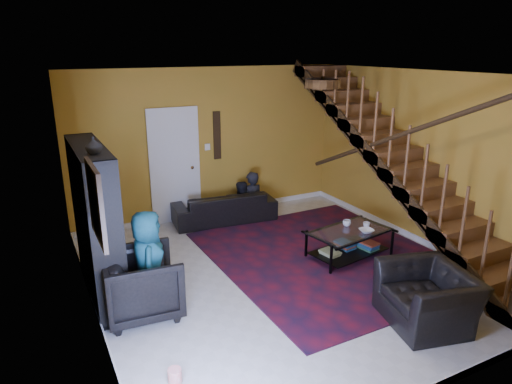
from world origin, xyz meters
TOP-DOWN VIEW (x-y plane):
  - floor at (0.00, 0.00)m, footprint 5.50×5.50m
  - room at (-1.33, 1.33)m, footprint 5.50×5.50m
  - staircase at (2.12, -0.00)m, footprint 0.95×5.02m
  - bookshelf at (-2.40, 0.60)m, footprint 0.35×1.80m
  - door at (-0.70, 2.73)m, footprint 0.82×0.05m
  - framed_picture at (-2.57, -0.90)m, footprint 0.04×0.74m
  - wall_hanging at (0.15, 2.73)m, footprint 0.14×0.03m
  - ceiling_fixture at (0.00, -0.80)m, footprint 0.40×0.40m
  - rug at (0.87, 0.14)m, footprint 3.33×3.78m
  - sofa at (0.08, 2.30)m, footprint 1.97×0.95m
  - armchair_left at (-2.05, -0.15)m, footprint 0.96×0.94m
  - armchair_right at (0.88, -1.86)m, footprint 1.11×1.21m
  - person_adult_a at (0.68, 2.35)m, footprint 0.50×0.34m
  - person_adult_b at (0.44, 2.35)m, footprint 0.60×0.49m
  - person_child at (-1.95, -0.11)m, footprint 0.55×0.71m
  - coffee_table at (1.16, -0.05)m, footprint 1.31×0.89m
  - cup_a at (1.22, 0.11)m, footprint 0.16×0.16m
  - cup_b at (1.43, -0.11)m, footprint 0.12×0.12m
  - bowl at (1.33, -0.23)m, footprint 0.24×0.24m
  - vase at (-2.41, 0.10)m, footprint 0.18×0.18m
  - popcorn_bucket at (-2.10, -1.52)m, footprint 0.17×0.17m

SIDE VIEW (x-z plane):
  - floor at x=0.00m, z-range 0.00..0.00m
  - rug at x=0.87m, z-range 0.00..0.02m
  - room at x=-1.33m, z-range -2.70..2.80m
  - popcorn_bucket at x=-2.10m, z-range 0.02..0.17m
  - person_adult_b at x=0.44m, z-range -0.45..0.71m
  - person_adult_a at x=0.68m, z-range -0.45..0.87m
  - coffee_table at x=1.16m, z-range 0.04..0.50m
  - sofa at x=0.08m, z-range 0.00..0.55m
  - armchair_right at x=0.88m, z-range 0.00..0.67m
  - armchair_left at x=-2.05m, z-range 0.00..0.81m
  - bowl at x=1.33m, z-range 0.46..0.51m
  - cup_a at x=1.22m, z-range 0.46..0.56m
  - cup_b at x=1.43m, z-range 0.46..0.56m
  - person_child at x=-1.95m, z-range 0.00..1.31m
  - bookshelf at x=-2.40m, z-range -0.04..1.96m
  - door at x=-0.70m, z-range 0.00..2.05m
  - staircase at x=2.12m, z-range -0.19..2.99m
  - wall_hanging at x=0.15m, z-range 1.10..2.00m
  - framed_picture at x=-2.57m, z-range 1.38..2.12m
  - vase at x=-2.41m, z-range 2.00..2.19m
  - ceiling_fixture at x=0.00m, z-range 2.69..2.79m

